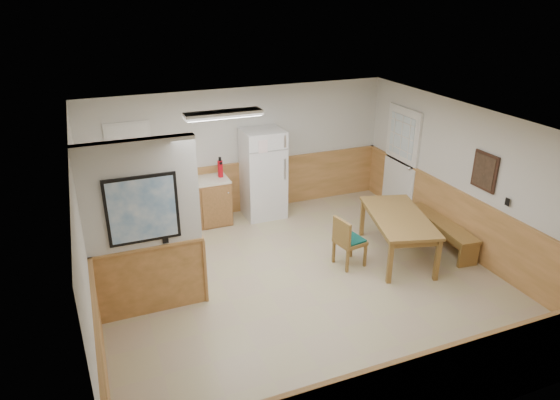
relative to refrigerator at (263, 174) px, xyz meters
name	(u,v)px	position (x,y,z in m)	size (l,w,h in m)	color
ground	(303,284)	(-0.31, -2.63, -0.88)	(6.00, 6.00, 0.00)	tan
ceiling	(307,126)	(-0.31, -2.63, 1.62)	(6.00, 6.00, 0.02)	white
back_wall	(241,152)	(-0.31, 0.37, 0.37)	(6.00, 0.02, 2.50)	silver
right_wall	(470,182)	(2.69, -2.63, 0.37)	(0.02, 6.00, 2.50)	silver
left_wall	(85,248)	(-3.31, -2.63, 0.37)	(0.02, 6.00, 2.50)	silver
wainscot_back	(243,188)	(-0.31, 0.35, -0.38)	(6.00, 0.04, 1.00)	tan
wainscot_right	(463,223)	(2.67, -2.63, -0.38)	(0.04, 6.00, 1.00)	tan
wainscot_left	(95,298)	(-3.29, -2.63, -0.38)	(0.04, 6.00, 1.00)	tan
partition_wall	(145,232)	(-2.56, -2.43, 0.36)	(1.50, 0.20, 2.50)	silver
kitchen_counter	(187,204)	(-1.52, 0.05, -0.42)	(2.20, 0.61, 1.00)	#9E6238
exterior_door	(401,160)	(2.65, -0.73, 0.18)	(0.07, 1.02, 2.15)	silver
kitchen_window	(129,149)	(-2.41, 0.35, 0.67)	(0.80, 0.04, 1.00)	silver
wall_painting	(485,171)	(2.66, -2.93, 0.67)	(0.04, 0.50, 0.60)	#331E14
fluorescent_fixture	(223,114)	(-1.11, -1.33, 1.57)	(1.20, 0.30, 0.09)	silver
refrigerator	(263,174)	(0.00, 0.00, 0.00)	(0.78, 0.72, 1.75)	white
dining_table	(398,221)	(1.51, -2.40, -0.22)	(1.31, 1.91, 0.75)	#A4753C
dining_bench	(442,226)	(2.49, -2.34, -0.53)	(0.54, 1.72, 0.45)	#A4753C
dining_chair	(346,239)	(0.55, -2.37, -0.38)	(0.64, 0.48, 0.85)	#A4753C
fire_extinguisher	(220,168)	(-0.83, 0.07, 0.20)	(0.10, 0.10, 0.39)	red
soap_bottle	(122,185)	(-2.63, 0.02, 0.13)	(0.07, 0.07, 0.22)	#167C23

